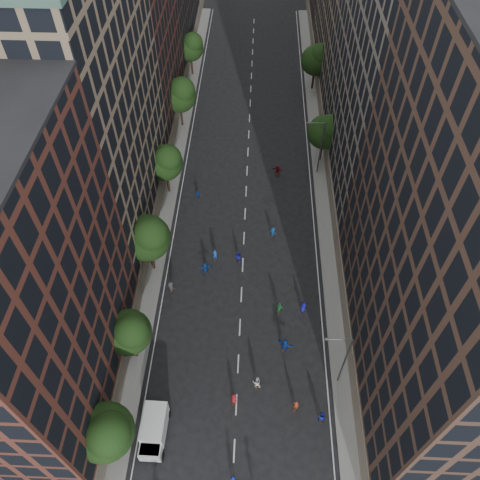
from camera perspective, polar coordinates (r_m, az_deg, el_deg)
The scene contains 35 objects.
ground at distance 68.32m, azimuth 0.74°, elevation 5.67°, with size 240.00×240.00×0.00m, color black.
sidewalk_left at distance 74.98m, azimuth -8.42°, elevation 9.90°, with size 4.00×105.00×0.15m, color slate.
sidewalk_right at distance 74.62m, azimuth 10.30°, elevation 9.37°, with size 4.00×105.00×0.15m, color slate.
bldg_left_a at distance 43.20m, azimuth -26.71°, elevation -6.83°, with size 14.00×22.00×30.00m, color #542920.
bldg_left_b at distance 57.24m, azimuth -19.31°, elevation 14.65°, with size 14.00×26.00×34.00m, color #7F6A53.
bldg_left_c at distance 77.60m, azimuth -14.06°, elevation 22.83°, with size 14.00×20.00×28.00m, color #542920.
bldg_right_a at distance 42.09m, azimuth 26.62°, elevation -1.80°, with size 14.00×30.00×36.00m, color #473026.
bldg_right_b at distance 64.00m, azimuth 19.21°, elevation 18.07°, with size 14.00×28.00×33.00m, color #686056.
tree_left_0 at distance 45.23m, azimuth -16.00°, elevation -21.64°, with size 5.20×5.20×8.83m.
tree_left_1 at distance 49.37m, azimuth -13.35°, elevation -10.85°, with size 4.80×4.80×8.21m.
tree_left_2 at distance 55.32m, azimuth -11.13°, elevation 0.38°, with size 5.60×5.60×9.45m.
tree_left_3 at distance 65.41m, azimuth -9.04°, elevation 9.44°, with size 5.00×5.00×8.58m.
tree_left_4 at distance 77.93m, azimuth -7.31°, elevation 17.25°, with size 5.40×5.40×9.08m.
tree_left_5 at distance 91.88m, azimuth -5.98°, elevation 22.44°, with size 4.80×4.80×8.33m.
tree_right_a at distance 71.40m, azimuth 10.41°, elevation 12.96°, with size 5.00×5.00×8.39m.
tree_right_b at distance 88.00m, azimuth 9.38°, elevation 20.97°, with size 5.20×5.20×8.83m.
streetlamp_near at distance 48.24m, azimuth 12.46°, elevation -13.94°, with size 2.64×0.22×9.06m.
streetlamp_far at distance 69.29m, azimuth 9.69°, elevation 11.30°, with size 2.64×0.22×9.06m.
cargo_van at distance 49.29m, azimuth -10.46°, elevation -21.82°, with size 2.43×5.02×2.64m.
skater_1 at distance 48.07m, azimuth -0.84°, elevation -27.17°, with size 0.56×0.37×1.53m, color #1421A5.
skater_2 at distance 50.21m, azimuth 9.87°, elevation -20.44°, with size 0.84×0.65×1.73m, color #1321A0.
skater_4 at distance 50.67m, azimuth -10.74°, elevation -19.41°, with size 1.00×0.42×1.70m, color #1435AA.
skater_5 at distance 52.79m, azimuth 5.46°, elevation -12.63°, with size 1.78×0.57×1.92m, color #13379D.
skater_6 at distance 50.32m, azimuth -0.73°, elevation -18.75°, with size 0.74×0.48×1.51m, color maroon.
skater_7 at distance 50.32m, azimuth 6.83°, elevation -19.38°, with size 0.59×0.39×1.62m, color #AA381C.
skater_8 at distance 50.80m, azimuth 2.07°, elevation -16.96°, with size 0.90×0.70×1.86m, color silver.
skater_9 at distance 57.23m, azimuth -8.40°, elevation -5.73°, with size 1.11×0.64×1.72m, color #393A3E.
skater_10 at distance 55.12m, azimuth 4.83°, elevation -8.30°, with size 1.09×0.46×1.87m, color #227338.
skater_11 at distance 58.38m, azimuth -4.22°, elevation -3.49°, with size 1.66×0.53×1.79m, color #1441A7.
skater_12 at distance 55.67m, azimuth 7.74°, elevation -8.12°, with size 0.77×0.50×1.58m, color #1615AD.
skater_13 at distance 59.58m, azimuth -3.08°, elevation -1.85°, with size 0.67×0.44×1.83m, color blue.
skater_14 at distance 59.42m, azimuth -0.21°, elevation -2.07°, with size 0.81×0.63×1.67m, color #1718BC.
skater_15 at distance 62.34m, azimuth 4.03°, elevation 0.94°, with size 0.97×0.56×1.49m, color #114491.
skater_16 at distance 67.17m, azimuth -5.18°, elevation 5.43°, with size 0.94×0.39×1.61m, color #13389B.
skater_17 at distance 70.86m, azimuth 4.59°, elevation 8.45°, with size 1.70×0.54×1.84m, color maroon.
Camera 1 is at (1.11, -9.00, 47.60)m, focal length 35.00 mm.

